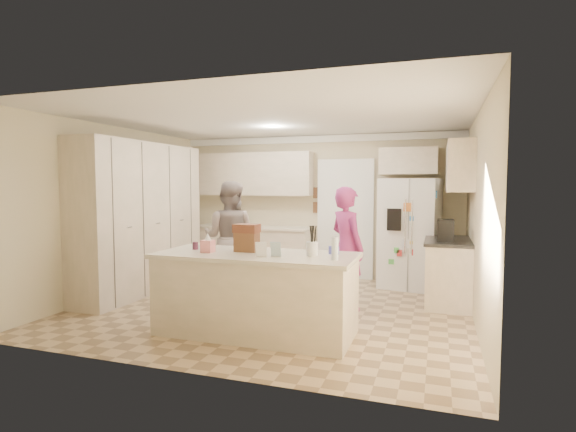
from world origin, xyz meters
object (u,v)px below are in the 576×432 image
(dollhouse_body, at_px, (247,242))
(refrigerator, at_px, (410,233))
(teen_boy, at_px, (230,238))
(utensil_crock, at_px, (312,249))
(coffee_maker, at_px, (445,230))
(teen_girl, at_px, (347,248))
(tissue_box, at_px, (208,246))
(island_base, at_px, (256,295))

(dollhouse_body, bearing_deg, refrigerator, 59.60)
(teen_boy, bearing_deg, utensil_crock, 132.93)
(coffee_maker, height_order, dollhouse_body, coffee_maker)
(refrigerator, xyz_separation_m, teen_girl, (-0.73, -1.56, -0.06))
(utensil_crock, bearing_deg, refrigerator, 73.36)
(tissue_box, bearing_deg, teen_boy, 108.12)
(dollhouse_body, distance_m, teen_boy, 1.79)
(coffee_maker, distance_m, tissue_box, 3.28)
(coffee_maker, distance_m, teen_girl, 1.40)
(coffee_maker, bearing_deg, utensil_crock, -127.12)
(coffee_maker, distance_m, dollhouse_body, 2.84)
(utensil_crock, bearing_deg, dollhouse_body, 176.42)
(refrigerator, height_order, dollhouse_body, refrigerator)
(refrigerator, height_order, utensil_crock, refrigerator)
(coffee_maker, height_order, utensil_crock, coffee_maker)
(tissue_box, bearing_deg, teen_girl, 47.90)
(dollhouse_body, relative_size, teen_boy, 0.15)
(dollhouse_body, bearing_deg, teen_girl, 53.83)
(utensil_crock, relative_size, teen_boy, 0.09)
(island_base, relative_size, tissue_box, 15.71)
(refrigerator, relative_size, utensil_crock, 12.00)
(refrigerator, bearing_deg, island_base, -107.44)
(tissue_box, height_order, teen_boy, teen_boy)
(coffee_maker, relative_size, island_base, 0.14)
(island_base, xyz_separation_m, utensil_crock, (0.65, 0.05, 0.56))
(coffee_maker, bearing_deg, dollhouse_body, -140.71)
(utensil_crock, xyz_separation_m, teen_boy, (-1.76, 1.56, -0.12))
(island_base, distance_m, teen_girl, 1.63)
(teen_boy, relative_size, teen_girl, 1.05)
(tissue_box, xyz_separation_m, dollhouse_body, (0.40, 0.20, 0.04))
(utensil_crock, distance_m, tissue_box, 1.21)
(dollhouse_body, xyz_separation_m, teen_boy, (-0.96, 1.51, -0.16))
(coffee_maker, relative_size, teen_girl, 0.18)
(refrigerator, distance_m, dollhouse_body, 3.29)
(utensil_crock, height_order, tissue_box, utensil_crock)
(utensil_crock, height_order, teen_boy, teen_boy)
(coffee_maker, bearing_deg, tissue_box, -142.43)
(coffee_maker, distance_m, island_base, 2.87)
(dollhouse_body, bearing_deg, tissue_box, -153.43)
(teen_girl, bearing_deg, island_base, 103.85)
(utensil_crock, xyz_separation_m, teen_girl, (0.13, 1.32, -0.16))
(refrigerator, bearing_deg, coffee_maker, -52.61)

